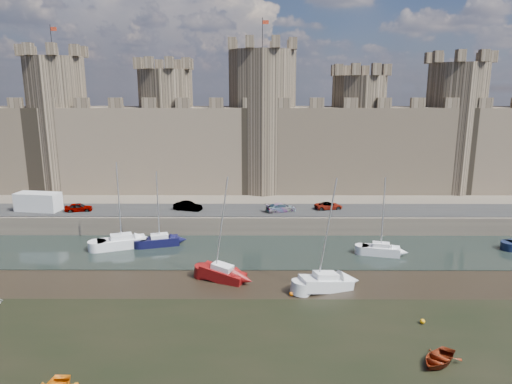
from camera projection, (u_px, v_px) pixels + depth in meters
ground at (240, 369)px, 32.41m from camera, size 160.00×160.00×0.00m
water_channel at (247, 251)px, 55.81m from camera, size 160.00×12.00×0.08m
quay at (251, 182)px, 90.64m from camera, size 160.00×60.00×2.50m
road at (249, 210)px, 65.00m from camera, size 160.00×7.00×0.10m
castle at (246, 136)px, 76.63m from camera, size 108.50×11.00×29.00m
car_0 at (79, 207)px, 64.19m from camera, size 3.90×2.12×1.26m
car_1 at (188, 206)px, 64.73m from camera, size 4.27×2.49×1.33m
car_2 at (281, 208)px, 64.11m from camera, size 4.62×3.04×1.25m
car_3 at (329, 206)px, 65.38m from camera, size 4.27×2.65×1.10m
van at (38, 202)px, 64.34m from camera, size 6.41×3.34×2.67m
sailboat_0 at (122, 242)px, 56.82m from camera, size 6.19×4.18×10.79m
sailboat_1 at (160, 240)px, 57.55m from camera, size 5.08×3.09×9.53m
sailboat_2 at (381, 249)px, 54.35m from camera, size 4.65×2.68×9.45m
sailboat_4 at (222, 273)px, 47.24m from camera, size 5.06×3.57×11.04m
sailboat_5 at (326, 282)px, 45.03m from camera, size 5.64×3.60×11.36m
dinghy_4 at (438, 359)px, 33.00m from camera, size 4.28×4.29×0.73m
buoy_1 at (291, 294)px, 43.84m from camera, size 0.40×0.40×0.40m
buoy_3 at (423, 321)px, 38.64m from camera, size 0.43×0.43×0.43m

